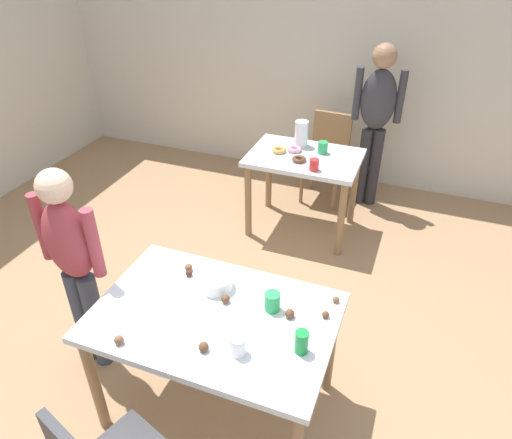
{
  "coord_description": "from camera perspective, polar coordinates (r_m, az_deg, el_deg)",
  "views": [
    {
      "loc": [
        0.87,
        -1.6,
        2.49
      ],
      "look_at": [
        0.0,
        0.68,
        0.9
      ],
      "focal_mm": 32.96,
      "sensor_mm": 36.0,
      "label": 1
    }
  ],
  "objects": [
    {
      "name": "soda_can",
      "position": [
        2.28,
        5.55,
        -14.58
      ],
      "size": [
        0.07,
        0.07,
        0.12
      ],
      "primitive_type": "cylinder",
      "color": "#198438",
      "rests_on": "dining_table_near"
    },
    {
      "name": "fork_near",
      "position": [
        2.44,
        -5.42,
        -12.56
      ],
      "size": [
        0.17,
        0.02,
        0.01
      ],
      "primitive_type": "cube",
      "color": "silver",
      "rests_on": "dining_table_near"
    },
    {
      "name": "person_adult_far",
      "position": [
        4.57,
        14.41,
        12.36
      ],
      "size": [
        0.46,
        0.24,
        1.57
      ],
      "color": "#28282D",
      "rests_on": "ground_plane"
    },
    {
      "name": "person_girl_near",
      "position": [
        2.9,
        -21.3,
        -4.44
      ],
      "size": [
        0.45,
        0.22,
        1.4
      ],
      "color": "#383D4C",
      "rests_on": "ground_plane"
    },
    {
      "name": "cup_far_1",
      "position": [
        4.13,
        8.11,
        8.65
      ],
      "size": [
        0.09,
        0.09,
        0.1
      ],
      "primitive_type": "cylinder",
      "color": "green",
      "rests_on": "dining_table_far"
    },
    {
      "name": "cake_ball_7",
      "position": [
        2.46,
        4.12,
        -11.33
      ],
      "size": [
        0.05,
        0.05,
        0.05
      ],
      "primitive_type": "sphere",
      "color": "brown",
      "rests_on": "dining_table_near"
    },
    {
      "name": "wall_back",
      "position": [
        5.02,
        10.94,
        18.83
      ],
      "size": [
        6.4,
        0.1,
        2.6
      ],
      "primitive_type": "cube",
      "color": "beige",
      "rests_on": "ground_plane"
    },
    {
      "name": "cup_near_1",
      "position": [
        2.27,
        -2.19,
        -15.06
      ],
      "size": [
        0.08,
        0.08,
        0.1
      ],
      "primitive_type": "cylinder",
      "color": "white",
      "rests_on": "dining_table_near"
    },
    {
      "name": "dining_table_near",
      "position": [
        2.56,
        -5.03,
        -12.87
      ],
      "size": [
        1.25,
        0.83,
        0.75
      ],
      "color": "silver",
      "rests_on": "ground_plane"
    },
    {
      "name": "dining_table_far",
      "position": [
        4.15,
        5.81,
        6.14
      ],
      "size": [
        0.95,
        0.66,
        0.75
      ],
      "color": "silver",
      "rests_on": "ground_plane"
    },
    {
      "name": "donut_far_2",
      "position": [
        4.13,
        2.82,
        8.41
      ],
      "size": [
        0.13,
        0.13,
        0.04
      ],
      "primitive_type": "torus",
      "color": "gold",
      "rests_on": "dining_table_far"
    },
    {
      "name": "pitcher_far",
      "position": [
        4.23,
        5.53,
        10.34
      ],
      "size": [
        0.12,
        0.12,
        0.23
      ],
      "primitive_type": "cylinder",
      "color": "white",
      "rests_on": "dining_table_far"
    },
    {
      "name": "cake_ball_6",
      "position": [
        2.76,
        -8.18,
        -5.78
      ],
      "size": [
        0.05,
        0.05,
        0.05
      ],
      "primitive_type": "sphere",
      "color": "brown",
      "rests_on": "dining_table_near"
    },
    {
      "name": "ground_plane",
      "position": [
        3.09,
        -4.85,
        -20.91
      ],
      "size": [
        6.4,
        6.4,
        0.0
      ],
      "primitive_type": "plane",
      "color": "#9E7A56"
    },
    {
      "name": "cake_ball_2",
      "position": [
        2.57,
        9.68,
        -9.56
      ],
      "size": [
        0.04,
        0.04,
        0.04
      ],
      "primitive_type": "sphere",
      "color": "brown",
      "rests_on": "dining_table_near"
    },
    {
      "name": "donut_far_1",
      "position": [
        4.15,
        4.71,
        8.49
      ],
      "size": [
        0.12,
        0.12,
        0.04
      ],
      "primitive_type": "torus",
      "color": "pink",
      "rests_on": "dining_table_far"
    },
    {
      "name": "chair_far_table",
      "position": [
        4.79,
        8.68,
        8.14
      ],
      "size": [
        0.42,
        0.42,
        0.87
      ],
      "color": "olive",
      "rests_on": "ground_plane"
    },
    {
      "name": "cake_ball_1",
      "position": [
        2.48,
        8.44,
        -11.35
      ],
      "size": [
        0.04,
        0.04,
        0.04
      ],
      "primitive_type": "sphere",
      "color": "brown",
      "rests_on": "dining_table_near"
    },
    {
      "name": "mixing_bowl",
      "position": [
        2.62,
        -4.88,
        -7.58
      ],
      "size": [
        0.19,
        0.19,
        0.08
      ],
      "primitive_type": "cylinder",
      "color": "white",
      "rests_on": "dining_table_near"
    },
    {
      "name": "cup_near_0",
      "position": [
        2.48,
        2.0,
        -9.93
      ],
      "size": [
        0.08,
        0.08,
        0.11
      ],
      "primitive_type": "cylinder",
      "color": "green",
      "rests_on": "dining_table_near"
    },
    {
      "name": "cake_ball_4",
      "position": [
        2.54,
        -3.72,
        -9.62
      ],
      "size": [
        0.05,
        0.05,
        0.05
      ],
      "primitive_type": "sphere",
      "color": "brown",
      "rests_on": "dining_table_near"
    },
    {
      "name": "donut_far_0",
      "position": [
        3.98,
        5.26,
        7.29
      ],
      "size": [
        0.12,
        0.12,
        0.04
      ],
      "primitive_type": "torus",
      "color": "brown",
      "rests_on": "dining_table_far"
    },
    {
      "name": "cake_ball_5",
      "position": [
        2.42,
        -16.3,
        -13.86
      ],
      "size": [
        0.05,
        0.05,
        0.05
      ],
      "primitive_type": "sphere",
      "color": "brown",
      "rests_on": "dining_table_near"
    },
    {
      "name": "cake_ball_3",
      "position": [
        2.73,
        -8.12,
        -6.49
      ],
      "size": [
        0.04,
        0.04,
        0.04
      ],
      "primitive_type": "sphere",
      "color": "#3D2319",
      "rests_on": "dining_table_near"
    },
    {
      "name": "cake_ball_0",
      "position": [
        2.31,
        -6.37,
        -15.12
      ],
      "size": [
        0.05,
        0.05,
        0.05
      ],
      "primitive_type": "sphere",
      "color": "brown",
      "rests_on": "dining_table_near"
    },
    {
      "name": "cup_far_0",
      "position": [
        3.83,
        7.07,
        6.61
      ],
      "size": [
        0.08,
        0.08,
        0.1
      ],
      "primitive_type": "cylinder",
      "color": "red",
      "rests_on": "dining_table_far"
    }
  ]
}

